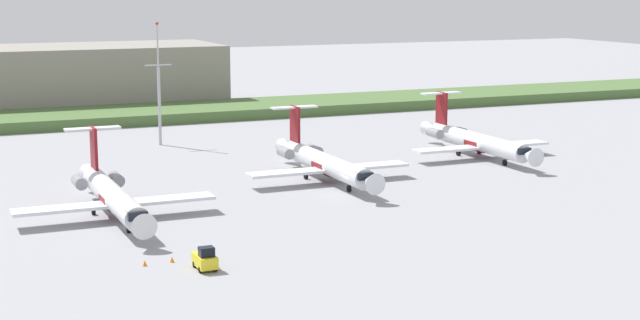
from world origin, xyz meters
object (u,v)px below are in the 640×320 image
regional_jet_nearest (112,195)px  baggage_tug (205,259)px  safety_cone_mid_marker (172,259)px  regional_jet_second (324,162)px  safety_cone_front_marker (145,263)px  antenna_mast (159,94)px  regional_jet_third (476,141)px

regional_jet_nearest → baggage_tug: bearing=-81.5°
regional_jet_nearest → safety_cone_mid_marker: size_ratio=56.36×
regional_jet_second → safety_cone_front_marker: regional_jet_second is taller
antenna_mast → regional_jet_nearest: bearing=-110.4°
safety_cone_front_marker → safety_cone_mid_marker: bearing=4.2°
baggage_tug → regional_jet_nearest: bearing=98.5°
safety_cone_front_marker → safety_cone_mid_marker: 2.72m
antenna_mast → safety_cone_front_marker: bearing=-105.5°
baggage_tug → safety_cone_front_marker: bearing=145.3°
regional_jet_nearest → regional_jet_third: size_ratio=1.00×
antenna_mast → safety_cone_front_marker: antenna_mast is taller
regional_jet_third → safety_cone_front_marker: (-60.82, -37.78, -2.26)m
antenna_mast → safety_cone_front_marker: 71.36m
antenna_mast → baggage_tug: bearing=-101.1°
antenna_mast → safety_cone_mid_marker: antenna_mast is taller
regional_jet_second → baggage_tug: regional_jet_second is taller
regional_jet_second → antenna_mast: size_ratio=1.53×
regional_jet_second → baggage_tug: size_ratio=9.69×
safety_cone_mid_marker → regional_jet_second: bearing=45.9°
regional_jet_nearest → regional_jet_second: (30.63, 9.35, 0.00)m
regional_jet_second → baggage_tug: 43.26m
baggage_tug → safety_cone_mid_marker: 4.32m
regional_jet_second → regional_jet_nearest: bearing=-163.0°
regional_jet_third → antenna_mast: (-41.86, 30.52, 5.93)m
regional_jet_nearest → safety_cone_front_marker: (-1.32, -20.98, -2.26)m
regional_jet_third → safety_cone_front_marker: regional_jet_third is taller
regional_jet_third → baggage_tug: (-55.87, -41.20, -1.53)m
regional_jet_third → antenna_mast: antenna_mast is taller
regional_jet_second → safety_cone_mid_marker: (-29.24, -30.13, -2.26)m
regional_jet_second → safety_cone_mid_marker: 42.05m
safety_cone_front_marker → regional_jet_second: bearing=43.5°
regional_jet_second → regional_jet_third: same height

